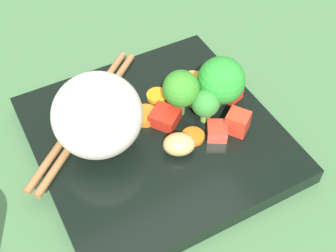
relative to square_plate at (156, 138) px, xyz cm
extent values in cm
cube|color=#447245|center=(0.00, 0.00, -2.00)|extent=(110.00, 110.00, 2.00)
cube|color=black|center=(0.00, 0.00, 0.00)|extent=(25.89, 25.89, 2.00)
ellipsoid|color=white|center=(-1.66, -5.60, 5.19)|extent=(12.45, 12.49, 8.38)
cylinder|color=#5B9A3F|center=(-0.55, 7.82, 2.09)|extent=(2.29, 2.24, 2.23)
sphere|color=green|center=(-0.46, 8.07, 4.72)|extent=(5.24, 5.24, 5.24)
cylinder|color=#79BA4E|center=(1.12, 5.57, 1.87)|extent=(1.68, 1.61, 1.86)
sphere|color=#338234|center=(1.14, 5.41, 3.65)|extent=(3.06, 3.06, 3.06)
cylinder|color=#59923A|center=(-1.19, 3.73, 2.18)|extent=(1.28, 1.34, 2.41)
sphere|color=#358727|center=(-0.91, 3.59, 4.95)|extent=(3.98, 3.98, 3.98)
cylinder|color=orange|center=(-3.52, 4.68, 1.30)|extent=(4.06, 4.06, 0.61)
cylinder|color=orange|center=(2.67, 2.98, 1.22)|extent=(2.97, 2.97, 0.45)
cylinder|color=orange|center=(-4.53, 2.69, 1.24)|extent=(3.19, 3.19, 0.48)
cylinder|color=orange|center=(-4.60, 7.64, 1.28)|extent=(3.48, 3.48, 0.56)
cylinder|color=orange|center=(-2.36, -0.25, 1.40)|extent=(4.06, 4.06, 0.80)
cube|color=red|center=(4.08, 7.64, 2.19)|extent=(3.07, 3.03, 2.37)
cube|color=red|center=(-0.81, 1.57, 1.74)|extent=(3.92, 3.90, 1.48)
cube|color=red|center=(3.69, 5.32, 1.73)|extent=(3.04, 2.97, 1.46)
cube|color=red|center=(0.24, 9.95, 1.86)|extent=(2.01, 2.37, 1.73)
ellipsoid|color=tan|center=(-1.30, 5.86, 1.85)|extent=(3.28, 3.22, 1.70)
ellipsoid|color=tan|center=(3.45, 0.77, 2.12)|extent=(3.82, 4.13, 2.24)
ellipsoid|color=tan|center=(-2.35, 9.29, 2.20)|extent=(4.38, 4.59, 2.39)
cylinder|color=#9E6A3E|center=(-6.12, -6.01, 1.40)|extent=(14.24, 17.58, 0.80)
cylinder|color=#9E6A3E|center=(-5.22, -5.30, 1.40)|extent=(14.24, 17.58, 0.80)
camera|label=1|loc=(27.83, -14.78, 37.81)|focal=48.28mm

